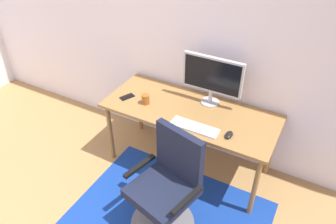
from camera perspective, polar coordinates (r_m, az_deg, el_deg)
The scene contains 9 objects.
wall_back at distance 3.27m, azimuth -1.03°, elevation 15.20°, with size 6.00×0.10×2.60m, color white.
area_rug at distance 3.03m, azimuth 0.01°, elevation -18.11°, with size 1.68×1.24×0.01m, color navy.
desk at distance 3.05m, azimuth 3.90°, elevation -0.58°, with size 1.64×0.69×0.71m.
monitor at distance 2.98m, azimuth 7.86°, elevation 6.26°, with size 0.58×0.18×0.48m.
keyboard at distance 2.79m, azimuth 4.73°, elevation -2.70°, with size 0.43×0.13×0.02m, color white.
computer_mouse at distance 2.74m, azimuth 10.78°, elevation -3.98°, with size 0.06×0.10×0.03m, color black.
coffee_cup at distance 3.07m, azimuth -4.02°, elevation 2.28°, with size 0.07×0.07×0.10m, color #95531D.
cell_phone at distance 3.20m, azimuth -7.27°, elevation 2.69°, with size 0.07×0.14×0.01m, color black.
office_chair at distance 2.71m, azimuth -0.25°, elevation -14.31°, with size 0.61×0.56×0.95m.
Camera 1 is at (1.51, -0.45, 2.46)m, focal length 34.31 mm.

